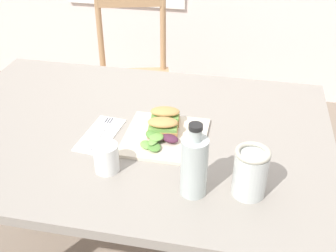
# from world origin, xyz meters

# --- Properties ---
(dining_table) EXTENTS (1.26, 0.87, 0.74)m
(dining_table) POSITION_xyz_m (-0.08, 0.11, 0.61)
(dining_table) COLOR gray
(dining_table) RESTS_ON ground
(chair_wooden_far) EXTENTS (0.49, 0.49, 0.87)m
(chair_wooden_far) POSITION_xyz_m (-0.34, 1.00, 0.45)
(chair_wooden_far) COLOR tan
(chair_wooden_far) RESTS_ON ground
(plate_lunch) EXTENTS (0.25, 0.25, 0.01)m
(plate_lunch) POSITION_xyz_m (0.04, 0.08, 0.74)
(plate_lunch) COLOR beige
(plate_lunch) RESTS_ON dining_table
(sandwich_half_front) EXTENTS (0.10, 0.07, 0.06)m
(sandwich_half_front) POSITION_xyz_m (0.03, 0.09, 0.78)
(sandwich_half_front) COLOR tan
(sandwich_half_front) RESTS_ON plate_lunch
(sandwich_half_back) EXTENTS (0.10, 0.07, 0.06)m
(sandwich_half_back) POSITION_xyz_m (0.02, 0.16, 0.78)
(sandwich_half_back) COLOR tan
(sandwich_half_back) RESTS_ON plate_lunch
(salad_mixed_greens) EXTENTS (0.12, 0.11, 0.03)m
(salad_mixed_greens) POSITION_xyz_m (0.02, 0.05, 0.76)
(salad_mixed_greens) COLOR #6B9E47
(salad_mixed_greens) RESTS_ON plate_lunch
(napkin_folded) EXTENTS (0.11, 0.21, 0.00)m
(napkin_folded) POSITION_xyz_m (-0.17, 0.06, 0.74)
(napkin_folded) COLOR white
(napkin_folded) RESTS_ON dining_table
(fork_on_napkin) EXTENTS (0.03, 0.19, 0.00)m
(fork_on_napkin) POSITION_xyz_m (-0.17, 0.08, 0.75)
(fork_on_napkin) COLOR silver
(fork_on_napkin) RESTS_ON napkin_folded
(bottle_cold_brew) EXTENTS (0.07, 0.07, 0.21)m
(bottle_cold_brew) POSITION_xyz_m (0.16, -0.14, 0.82)
(bottle_cold_brew) COLOR black
(bottle_cold_brew) RESTS_ON dining_table
(mason_jar_iced_tea) EXTENTS (0.09, 0.09, 0.13)m
(mason_jar_iced_tea) POSITION_xyz_m (0.29, -0.11, 0.80)
(mason_jar_iced_tea) COLOR #C67528
(mason_jar_iced_tea) RESTS_ON dining_table
(cup_extra_side) EXTENTS (0.07, 0.07, 0.08)m
(cup_extra_side) POSITION_xyz_m (-0.09, -0.10, 0.78)
(cup_extra_side) COLOR white
(cup_extra_side) RESTS_ON dining_table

